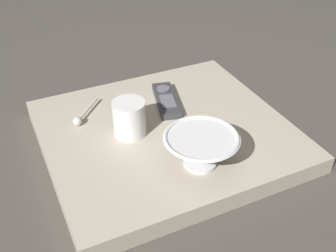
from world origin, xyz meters
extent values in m
plane|color=#47423D|center=(0.00, 0.00, 0.00)|extent=(6.00, 6.00, 0.00)
cube|color=#B7AD99|center=(0.00, 0.00, 0.02)|extent=(0.58, 0.53, 0.04)
cylinder|color=silver|center=(-0.01, 0.15, 0.05)|extent=(0.07, 0.07, 0.01)
cone|color=silver|center=(-0.01, 0.15, 0.08)|extent=(0.16, 0.16, 0.06)
torus|color=silver|center=(-0.01, 0.15, 0.11)|extent=(0.16, 0.16, 0.01)
cylinder|color=white|center=(0.09, -0.02, 0.09)|extent=(0.08, 0.08, 0.09)
cylinder|color=silver|center=(0.15, -0.14, 0.06)|extent=(0.07, 0.08, 0.01)
sphere|color=silver|center=(0.19, -0.10, 0.06)|extent=(0.02, 0.02, 0.02)
cube|color=#38383D|center=(-0.05, -0.10, 0.05)|extent=(0.09, 0.17, 0.02)
cylinder|color=slate|center=(-0.06, -0.14, 0.06)|extent=(0.04, 0.04, 0.00)
cube|color=slate|center=(-0.04, -0.08, 0.06)|extent=(0.05, 0.07, 0.00)
camera|label=1|loc=(0.34, 0.73, 0.63)|focal=43.64mm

